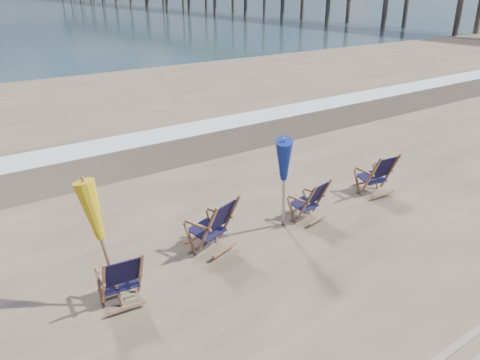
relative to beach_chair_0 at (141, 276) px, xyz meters
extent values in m
cube|color=silver|center=(2.62, 7.33, -0.47)|extent=(200.00, 1.40, 0.01)
cube|color=#42362A|center=(2.62, 5.83, -0.47)|extent=(200.00, 2.60, 0.00)
cylinder|color=#996844|center=(-0.38, 0.23, 0.50)|extent=(0.06, 0.06, 1.94)
cone|color=yellow|center=(-0.38, 0.23, 1.00)|extent=(0.30, 0.30, 0.85)
cylinder|color=#A5A5AD|center=(3.02, 0.43, 0.55)|extent=(0.06, 0.06, 2.04)
cone|color=navy|center=(3.02, 0.43, 1.10)|extent=(0.30, 0.30, 0.85)
camera|label=1|loc=(-2.10, -5.41, 3.86)|focal=35.00mm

